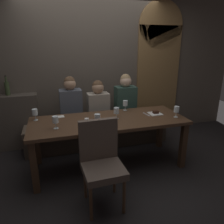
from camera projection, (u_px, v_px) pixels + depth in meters
name	position (u px, v px, depth m)	size (l,w,h in m)	color
ground	(109.00, 165.00, 3.28)	(9.00, 9.00, 0.00)	black
back_wall_tiled	(91.00, 59.00, 3.93)	(6.00, 0.12, 3.00)	brown
arched_door	(158.00, 65.00, 4.27)	(0.90, 0.05, 2.55)	olive
back_counter	(6.00, 123.00, 3.67)	(1.10, 0.28, 0.95)	#494138
dining_table	(109.00, 125.00, 3.08)	(2.20, 0.84, 0.74)	#412B1C
banquette_bench	(99.00, 133.00, 3.85)	(2.50, 0.44, 0.45)	#40352A
chair_near_side	(101.00, 158.00, 2.37)	(0.46, 0.46, 0.98)	#4C3321
diner_redhead	(71.00, 102.00, 3.57)	(0.36, 0.24, 0.82)	#4C515B
diner_bearded	(98.00, 103.00, 3.65)	(0.36, 0.24, 0.74)	#9E9384
diner_far_end	(125.00, 98.00, 3.80)	(0.36, 0.24, 0.82)	#2D473D
wine_bottle_pale_label	(7.00, 88.00, 3.53)	(0.08, 0.08, 0.33)	#384728
wine_glass_center_front	(176.00, 110.00, 3.11)	(0.08, 0.08, 0.16)	silver
wine_glass_near_right	(35.00, 113.00, 2.98)	(0.08, 0.08, 0.16)	silver
wine_glass_end_left	(55.00, 120.00, 2.69)	(0.08, 0.08, 0.16)	silver
wine_glass_end_right	(97.00, 118.00, 2.77)	(0.08, 0.08, 0.16)	silver
wine_glass_far_left	(125.00, 104.00, 3.42)	(0.08, 0.08, 0.16)	silver
wine_glass_near_left	(116.00, 111.00, 3.05)	(0.08, 0.08, 0.16)	silver
espresso_cup	(87.00, 121.00, 2.91)	(0.12, 0.12, 0.06)	white
dessert_plate	(155.00, 113.00, 3.28)	(0.19, 0.19, 0.05)	white
fork_on_table	(146.00, 114.00, 3.26)	(0.02, 0.17, 0.01)	silver
folded_napkin	(60.00, 117.00, 3.15)	(0.11, 0.10, 0.01)	silver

